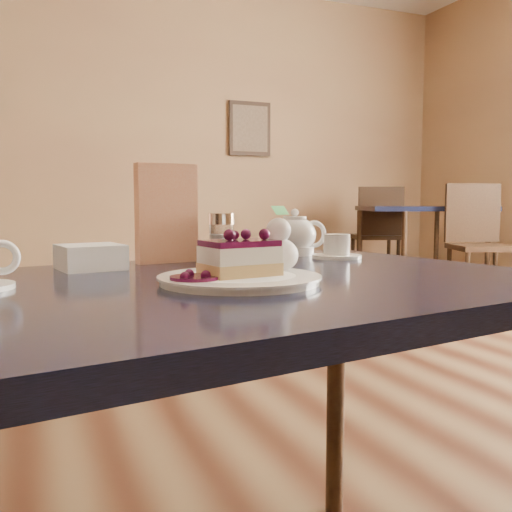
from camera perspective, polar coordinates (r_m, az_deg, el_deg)
name	(u,v)px	position (r m, az deg, el deg)	size (l,w,h in m)	color
main_table	(225,324)	(0.97, -3.08, -6.81)	(1.26, 0.95, 0.72)	black
dessert_plate	(240,280)	(0.91, -1.65, -2.37)	(0.25, 0.25, 0.01)	white
cheesecake_slice	(240,258)	(0.91, -1.66, -0.23)	(0.13, 0.10, 0.06)	tan
whipped_cream	(278,255)	(0.96, 2.25, 0.12)	(0.07, 0.07, 0.06)	white
berry_sauce	(195,278)	(0.87, -6.13, -2.19)	(0.08, 0.08, 0.01)	black
tea_set	(303,239)	(1.38, 4.70, 1.75)	(0.21, 0.22, 0.10)	white
menu_card	(167,214)	(1.23, -8.92, 4.22)	(0.13, 0.03, 0.21)	beige
sugar_shaker	(221,237)	(1.24, -3.48, 1.92)	(0.06, 0.06, 0.11)	white
napkin_stack	(90,257)	(1.14, -16.23, -0.09)	(0.11, 0.11, 0.05)	white
bg_table_far_right	(421,285)	(5.52, 16.13, -2.83)	(1.32, 1.97, 1.31)	black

